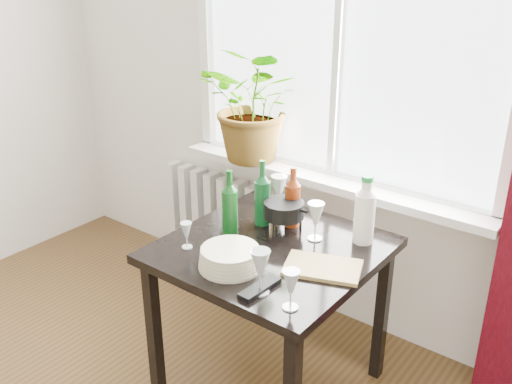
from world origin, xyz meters
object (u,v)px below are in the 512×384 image
Objects in this scene: wineglass_back_left at (279,193)px; wineglass_back_center at (316,221)px; wineglass_far_right at (291,289)px; tv_remote at (260,288)px; cleaning_bottle at (365,209)px; wineglass_front_left at (187,235)px; table at (271,265)px; wine_bottle_right at (262,192)px; wineglass_front_right at (260,271)px; bottle_amber at (293,196)px; cutting_board at (323,267)px; potted_plant at (256,104)px; fondue_pot at (284,216)px; plate_stack at (230,258)px; wine_bottle_left at (230,202)px; radiator at (220,217)px.

wineglass_back_center is at bearing -24.99° from wineglass_back_left.
wineglass_far_right is 0.17m from tv_remote.
cleaning_bottle is at bearing 31.42° from wineglass_back_center.
table is at bearing 40.01° from wineglass_front_left.
wine_bottle_right reaches higher than wineglass_front_right.
wineglass_back_center is at bearing -18.08° from bottle_amber.
cutting_board is at bearing -92.73° from cleaning_bottle.
wineglass_back_center is at bearing -148.58° from cleaning_bottle.
potted_plant reaches higher than bottle_amber.
wineglass_front_left is 0.44m from fondue_pot.
potted_plant is 0.72m from fondue_pot.
wineglass_front_right reaches higher than wineglass_back_center.
potted_plant is at bearing 131.26° from tv_remote.
tv_remote is (0.21, -0.51, -0.13)m from bottle_amber.
plate_stack is (0.24, -0.01, -0.02)m from wineglass_front_left.
wineglass_back_left is 0.54m from wineglass_front_left.
wine_bottle_right is 1.07× the size of bottle_amber.
bottle_amber is at bearing -36.61° from potted_plant.
wine_bottle_left is at bearing -133.41° from fondue_pot.
cleaning_bottle reaches higher than wineglass_far_right.
wineglass_front_left is at bearing -105.11° from wine_bottle_left.
plate_stack is 1.34× the size of tv_remote.
wine_bottle_left is at bearing -96.75° from wineglass_back_left.
table is at bearing -59.40° from wineglass_back_left.
wine_bottle_right reaches higher than wineglass_front_left.
cleaning_bottle is 0.21m from wineglass_back_center.
wineglass_front_right is 0.60× the size of cutting_board.
bottle_amber is at bearing 92.00° from plate_stack.
wine_bottle_left reaches higher than wineglass_back_center.
wineglass_far_right is at bearing -39.18° from radiator.
wineglass_back_left is (-0.18, 0.30, 0.18)m from table.
wineglass_back_center is at bearing 9.23° from fondue_pot.
radiator is at bearing 133.50° from plate_stack.
wineglass_back_left is (-0.35, 0.61, 0.00)m from wineglass_front_right.
bottle_amber is (-0.04, 0.21, 0.24)m from table.
wine_bottle_left is at bearing -45.39° from radiator.
wine_bottle_left is 0.38m from wineglass_back_center.
potted_plant is 1.16m from wineglass_front_right.
wineglass_back_center is 0.55m from wineglass_front_left.
plate_stack is (-0.20, 0.07, -0.05)m from wineglass_front_right.
wineglass_back_center is (0.63, -0.40, -0.32)m from potted_plant.
tv_remote is 0.64× the size of cutting_board.
fondue_pot is (-0.33, -0.12, -0.08)m from cleaning_bottle.
fondue_pot is at bearing -159.46° from cleaning_bottle.
wineglass_back_center is at bearing 113.01° from wineglass_far_right.
potted_plant reaches higher than cutting_board.
radiator is 1.57m from wineglass_far_right.
plate_stack is (0.13, -0.38, -0.11)m from wine_bottle_right.
wine_bottle_right is at bearing -83.77° from wineglass_back_left.
potted_plant is at bearing 133.21° from wineglass_far_right.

